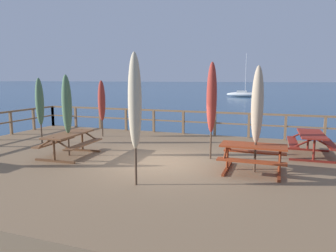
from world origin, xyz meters
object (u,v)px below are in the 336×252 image
Objects in this scene: patio_umbrella_tall_mid_left at (212,98)px; picnic_table_mid_centre at (69,140)px; patio_umbrella_short_mid at (102,101)px; picnic_table_front_left at (311,139)px; patio_umbrella_short_front at (67,105)px; patio_umbrella_tall_back_right at (257,105)px; patio_umbrella_tall_mid_right at (135,102)px; picnic_table_mid_right at (253,152)px; sailboat_distant at (243,94)px; patio_umbrella_tall_back_left at (40,102)px.

picnic_table_mid_centre is at bearing -164.86° from patio_umbrella_tall_mid_left.
patio_umbrella_short_mid is 5.82m from patio_umbrella_tall_mid_left.
patio_umbrella_short_front reaches higher than picnic_table_front_left.
patio_umbrella_tall_mid_right is (-2.62, -2.04, 0.17)m from patio_umbrella_tall_back_right.
picnic_table_mid_right is 0.71× the size of patio_umbrella_short_mid.
patio_umbrella_tall_mid_right is 6.77m from patio_umbrella_short_mid.
picnic_table_mid_right is 0.23× the size of sailboat_distant.
patio_umbrella_tall_back_right is at bearing 2.12° from picnic_table_mid_centre.
patio_umbrella_tall_mid_left is 0.40× the size of sailboat_distant.
sailboat_distant is (-3.09, 51.48, -2.25)m from patio_umbrella_tall_mid_right.
picnic_table_front_left is 0.82× the size of patio_umbrella_short_mid.
sailboat_distant is (-5.66, 49.46, -0.80)m from picnic_table_mid_right.
patio_umbrella_short_front is at bearing 150.73° from patio_umbrella_tall_mid_right.
patio_umbrella_short_mid reaches higher than picnic_table_front_left.
patio_umbrella_tall_mid_right is (-4.21, -4.54, 1.44)m from picnic_table_front_left.
picnic_table_mid_centre is 0.80× the size of patio_umbrella_short_mid.
picnic_table_front_left is at bearing -5.26° from patio_umbrella_short_mid.
patio_umbrella_tall_back_right reaches higher than picnic_table_mid_centre.
patio_umbrella_short_front is 4.69m from patio_umbrella_tall_mid_left.
patio_umbrella_tall_back_right is at bearing -83.41° from sailboat_distant.
patio_umbrella_tall_mid_left is (4.47, 1.21, 1.38)m from picnic_table_mid_centre.
sailboat_distant is (0.20, 49.66, -0.81)m from picnic_table_mid_centre.
patio_umbrella_tall_back_right is at bearing -122.58° from picnic_table_front_left.
picnic_table_front_left is (7.51, 2.72, 0.00)m from picnic_table_mid_centre.
sailboat_distant is at bearing 93.44° from patio_umbrella_tall_mid_right.
picnic_table_mid_right is 5.86m from picnic_table_mid_centre.
sailboat_distant is (-7.31, 46.94, -0.81)m from picnic_table_front_left.
picnic_table_front_left is 10.03m from patio_umbrella_tall_back_left.
patio_umbrella_tall_back_right is 1.12× the size of patio_umbrella_tall_back_left.
patio_umbrella_tall_back_right reaches higher than patio_umbrella_tall_back_left.
patio_umbrella_tall_mid_right reaches higher than picnic_table_mid_right.
sailboat_distant reaches higher than picnic_table_mid_right.
patio_umbrella_tall_mid_right is at bearing -111.22° from patio_umbrella_tall_mid_left.
picnic_table_mid_right is 7.56m from patio_umbrella_short_mid.
picnic_table_front_left is at bearing 26.43° from patio_umbrella_tall_mid_left.
picnic_table_mid_centre is at bearing -90.23° from sailboat_distant.
picnic_table_mid_centre is 49.67m from sailboat_distant.
picnic_table_mid_centre is 0.63× the size of patio_umbrella_tall_mid_right.
patio_umbrella_tall_mid_right reaches higher than patio_umbrella_short_mid.
picnic_table_mid_centre is at bearing -30.56° from patio_umbrella_tall_back_left.
patio_umbrella_short_front is at bearing -165.85° from patio_umbrella_tall_mid_left.
picnic_table_front_left is at bearing -81.15° from sailboat_distant.
patio_umbrella_short_front is at bearing -30.10° from patio_umbrella_tall_back_left.
picnic_table_mid_centre is at bearing -43.81° from patio_umbrella_short_front.
picnic_table_mid_right is 1.28m from patio_umbrella_tall_back_right.
patio_umbrella_tall_back_right is (5.91, 0.22, 1.28)m from picnic_table_mid_centre.
picnic_table_mid_right is at bearing 38.28° from patio_umbrella_tall_mid_right.
patio_umbrella_tall_mid_right reaches higher than picnic_table_front_left.
patio_umbrella_tall_mid_left is at bearing -1.59° from patio_umbrella_tall_back_left.
picnic_table_front_left is at bearing 19.91° from picnic_table_mid_centre.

